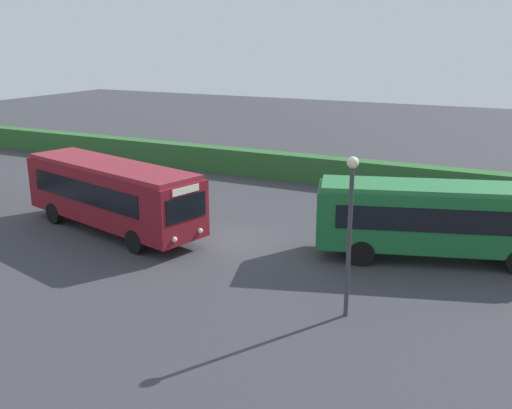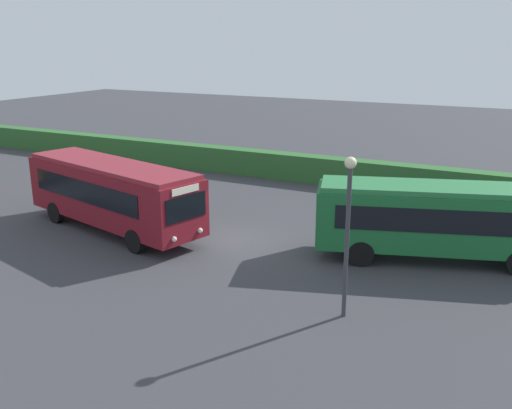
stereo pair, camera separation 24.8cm
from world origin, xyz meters
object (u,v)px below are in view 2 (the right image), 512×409
(bus_green, at_px, (438,217))
(person_left, at_px, (192,212))
(bus_maroon, at_px, (112,192))
(lamppost, at_px, (348,218))

(bus_green, distance_m, person_left, 10.58)
(bus_maroon, height_order, bus_green, bus_maroon)
(bus_green, bearing_deg, lamppost, -122.56)
(person_left, relative_size, lamppost, 0.34)
(bus_maroon, xyz_separation_m, person_left, (3.24, 1.45, -0.91))
(bus_maroon, distance_m, lamppost, 12.59)
(bus_green, bearing_deg, bus_maroon, 174.08)
(person_left, height_order, lamppost, lamppost)
(bus_green, height_order, person_left, bus_green)
(person_left, distance_m, lamppost, 10.30)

